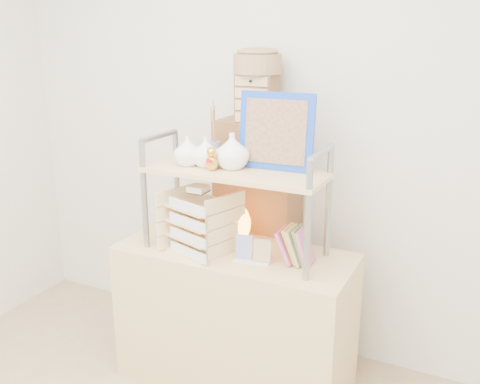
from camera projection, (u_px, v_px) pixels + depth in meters
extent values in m
cube|color=silver|center=(275.00, 127.00, 2.96)|extent=(3.40, 0.02, 2.60)
cube|color=tan|center=(235.00, 317.00, 2.80)|extent=(1.20, 0.50, 0.75)
cube|color=brown|center=(257.00, 239.00, 3.05)|extent=(0.45, 0.25, 1.35)
cylinder|color=gray|center=(144.00, 196.00, 2.67)|extent=(0.03, 0.03, 0.55)
cylinder|color=gray|center=(177.00, 181.00, 2.92)|extent=(0.03, 0.03, 0.55)
cylinder|color=gray|center=(159.00, 136.00, 2.71)|extent=(0.03, 0.30, 0.03)
cylinder|color=gray|center=(308.00, 222.00, 2.30)|extent=(0.03, 0.03, 0.55)
cylinder|color=gray|center=(329.00, 202.00, 2.56)|extent=(0.03, 0.03, 0.55)
cylinder|color=gray|center=(322.00, 153.00, 2.35)|extent=(0.03, 0.30, 0.03)
cube|color=tan|center=(235.00, 172.00, 2.57)|extent=(0.90, 0.34, 0.02)
imported|color=white|center=(188.00, 151.00, 2.64)|extent=(0.14, 0.14, 0.15)
imported|color=white|center=(206.00, 152.00, 2.62)|extent=(0.14, 0.14, 0.15)
imported|color=white|center=(232.00, 151.00, 2.57)|extent=(0.17, 0.17, 0.17)
cylinder|color=#224F95|center=(214.00, 151.00, 2.73)|extent=(0.07, 0.07, 0.10)
cube|color=#133EB6|center=(276.00, 131.00, 2.53)|extent=(0.37, 0.07, 0.37)
cube|color=brown|center=(275.00, 132.00, 2.52)|extent=(0.30, 0.05, 0.30)
cube|color=#C55691|center=(305.00, 248.00, 2.51)|extent=(0.07, 0.12, 0.17)
cube|color=#64994C|center=(302.00, 246.00, 2.54)|extent=(0.07, 0.12, 0.17)
cube|color=tan|center=(296.00, 246.00, 2.53)|extent=(0.08, 0.13, 0.16)
cube|color=gold|center=(293.00, 244.00, 2.56)|extent=(0.08, 0.14, 0.16)
cube|color=#C55691|center=(288.00, 245.00, 2.55)|extent=(0.09, 0.14, 0.16)
cube|color=tan|center=(202.00, 248.00, 2.71)|extent=(0.35, 0.33, 0.01)
cube|color=white|center=(188.00, 252.00, 2.59)|extent=(0.25, 0.09, 0.05)
cube|color=tan|center=(201.00, 234.00, 2.69)|extent=(0.35, 0.33, 0.01)
cube|color=white|center=(188.00, 238.00, 2.57)|extent=(0.25, 0.09, 0.05)
cube|color=tan|center=(201.00, 219.00, 2.66)|extent=(0.35, 0.33, 0.01)
cube|color=white|center=(187.00, 223.00, 2.55)|extent=(0.25, 0.09, 0.05)
cube|color=tan|center=(201.00, 205.00, 2.64)|extent=(0.35, 0.33, 0.01)
cube|color=white|center=(187.00, 207.00, 2.52)|extent=(0.25, 0.09, 0.05)
cube|color=beige|center=(198.00, 189.00, 2.60)|extent=(0.09, 0.09, 0.03)
cylinder|color=brown|center=(238.00, 243.00, 2.76)|extent=(0.12, 0.12, 0.03)
ellipsoid|color=orange|center=(237.00, 223.00, 2.73)|extent=(0.14, 0.13, 0.19)
cube|color=tan|center=(203.00, 246.00, 2.62)|extent=(0.08, 0.04, 0.11)
cylinder|color=white|center=(201.00, 246.00, 2.60)|extent=(0.05, 0.01, 0.05)
cube|color=white|center=(252.00, 261.00, 2.56)|extent=(0.18, 0.08, 0.01)
cube|color=#203A95|center=(244.00, 247.00, 2.57)|extent=(0.09, 0.04, 0.12)
cube|color=tan|center=(262.00, 251.00, 2.53)|extent=(0.09, 0.03, 0.11)
cube|color=brown|center=(257.00, 98.00, 2.80)|extent=(0.20, 0.15, 0.25)
cube|color=tan|center=(251.00, 118.00, 2.76)|extent=(0.18, 0.01, 0.05)
cube|color=tan|center=(251.00, 106.00, 2.74)|extent=(0.18, 0.01, 0.05)
cube|color=tan|center=(251.00, 93.00, 2.72)|extent=(0.18, 0.01, 0.05)
cube|color=tan|center=(251.00, 81.00, 2.71)|extent=(0.18, 0.01, 0.05)
cylinder|color=olive|center=(258.00, 64.00, 2.75)|extent=(0.25, 0.25, 0.10)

